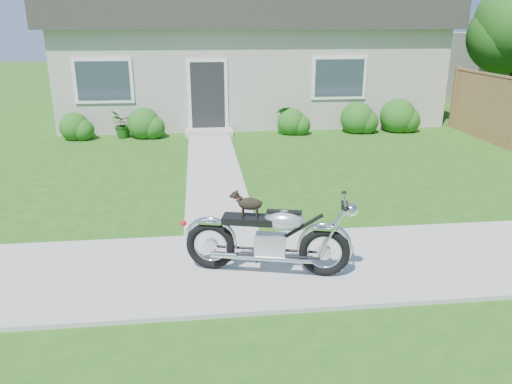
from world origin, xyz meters
The scene contains 8 objects.
ground centered at (0.00, 0.00, 0.00)m, with size 80.00×80.00×0.00m, color #235114.
sidewalk centered at (0.00, 0.00, 0.02)m, with size 24.00×2.20×0.04m, color #9E9B93.
walkway centered at (-1.50, 5.00, 0.01)m, with size 1.20×8.00×0.03m, color #9E9B93.
house centered at (0.00, 11.99, 2.16)m, with size 12.60×7.03×4.50m.
shrub_row centered at (0.71, 8.50, 0.41)m, with size 10.58×1.09×1.09m.
potted_plant_left centered at (-3.98, 8.55, 0.40)m, with size 0.71×0.62×0.79m, color #1B4D14.
potted_plant_right centered at (0.75, 8.55, 0.41)m, with size 0.46×0.46×0.83m, color #1D6C21.
motorcycle_with_dog centered at (-0.93, -0.24, 0.54)m, with size 2.19×0.86×1.11m.
Camera 1 is at (-1.80, -6.11, 3.18)m, focal length 35.00 mm.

